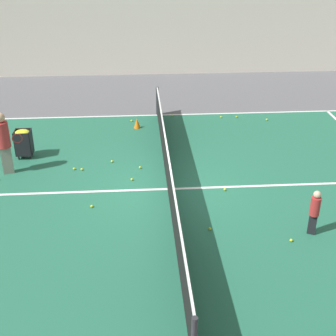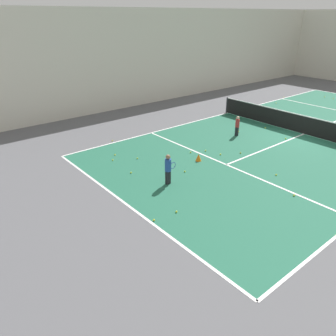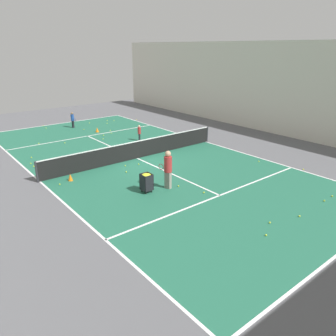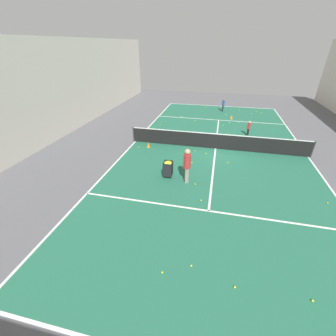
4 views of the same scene
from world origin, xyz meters
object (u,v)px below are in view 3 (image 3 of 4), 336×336
(coach_at_net, at_px, (168,167))
(training_cone_0, at_px, (97,130))
(child_midcourt, at_px, (139,132))
(tennis_net, at_px, (137,149))
(training_cone_1, at_px, (70,177))
(ball_cart, at_px, (146,179))
(player_near_baseline, at_px, (73,119))

(coach_at_net, distance_m, training_cone_0, 11.98)
(child_midcourt, relative_size, training_cone_0, 3.24)
(tennis_net, relative_size, child_midcourt, 10.49)
(tennis_net, height_order, training_cone_1, tennis_net)
(child_midcourt, bearing_deg, ball_cart, -5.32)
(coach_at_net, xyz_separation_m, training_cone_0, (-2.41, -11.71, -0.87))
(ball_cart, height_order, training_cone_1, ball_cart)
(tennis_net, bearing_deg, ball_cart, 61.40)
(player_near_baseline, distance_m, coach_at_net, 14.31)
(player_near_baseline, bearing_deg, ball_cart, -12.21)
(player_near_baseline, height_order, training_cone_1, player_near_baseline)
(coach_at_net, bearing_deg, training_cone_0, -26.19)
(ball_cart, distance_m, training_cone_1, 4.08)
(training_cone_1, bearing_deg, ball_cart, 122.03)
(player_near_baseline, height_order, coach_at_net, coach_at_net)
(training_cone_0, bearing_deg, player_near_baseline, -71.55)
(ball_cart, bearing_deg, child_midcourt, -121.92)
(training_cone_0, distance_m, training_cone_1, 9.76)
(training_cone_1, bearing_deg, player_near_baseline, -114.23)
(player_near_baseline, relative_size, ball_cart, 1.42)
(tennis_net, height_order, ball_cart, tennis_net)
(tennis_net, distance_m, training_cone_1, 4.53)
(player_near_baseline, xyz_separation_m, training_cone_1, (4.74, 10.52, -0.55))
(tennis_net, xyz_separation_m, ball_cart, (2.30, 4.22, 0.06))
(child_midcourt, relative_size, ball_cart, 1.25)
(child_midcourt, height_order, ball_cart, child_midcourt)
(training_cone_1, bearing_deg, tennis_net, -170.04)
(ball_cart, bearing_deg, player_near_baseline, -100.49)
(training_cone_1, bearing_deg, coach_at_net, 130.55)
(ball_cart, bearing_deg, coach_at_net, 165.39)
(ball_cart, bearing_deg, training_cone_0, -106.66)
(child_midcourt, height_order, training_cone_1, child_midcourt)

